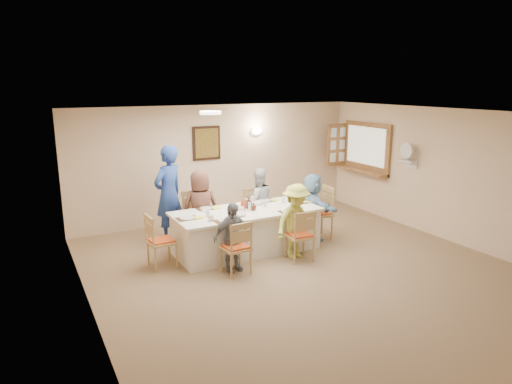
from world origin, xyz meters
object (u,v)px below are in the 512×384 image
serving_hatch (367,148)px  chair_right_end (318,213)px  diner_front_right (296,221)px  dining_table (247,231)px  caregiver (169,194)px  chair_back_right (255,212)px  chair_front_right (300,235)px  chair_left_end (162,240)px  diner_back_left (201,208)px  chair_front_left (235,247)px  chair_back_left (199,217)px  diner_back_right (258,202)px  condiment_ketchup (243,204)px  desk_fan (408,154)px  diner_front_left (232,237)px  diner_right_end (313,207)px

serving_hatch → chair_right_end: 2.55m
diner_front_right → dining_table: bearing=119.6°
caregiver → chair_back_right: bearing=139.1°
dining_table → chair_back_right: chair_back_right is taller
chair_front_right → chair_left_end: 2.29m
chair_front_right → diner_back_left: bearing=-45.4°
serving_hatch → chair_front_left: serving_hatch is taller
serving_hatch → chair_back_right: 3.23m
chair_back_right → caregiver: bearing=172.8°
chair_back_left → diner_back_left: size_ratio=0.70×
dining_table → chair_front_right: 1.00m
diner_back_right → condiment_ketchup: bearing=53.6°
chair_front_right → chair_right_end: bearing=-134.3°
chair_front_right → caregiver: bearing=-44.2°
condiment_ketchup → chair_front_right: bearing=-50.8°
chair_back_left → chair_left_end: bearing=-151.7°
desk_fan → diner_back_left: bearing=166.9°
chair_front_right → chair_right_end: size_ratio=0.89×
chair_right_end → diner_front_left: bearing=-64.3°
diner_back_right → serving_hatch: bearing=-164.1°
chair_right_end → diner_right_end: 0.19m
chair_right_end → diner_front_left: diner_front_left is taller
diner_back_left → condiment_ketchup: size_ratio=6.29×
chair_left_end → serving_hatch: bearing=-82.2°
dining_table → diner_front_right: (0.60, -0.68, 0.27)m
chair_right_end → condiment_ketchup: bearing=-82.4°
chair_back_right → condiment_ketchup: size_ratio=4.00×
chair_front_right → diner_front_right: (0.00, 0.12, 0.20)m
chair_left_end → diner_front_right: diner_front_right is taller
diner_front_left → condiment_ketchup: (0.54, 0.69, 0.31)m
serving_hatch → desk_fan: size_ratio=5.00×
chair_front_right → chair_right_end: (0.95, 0.80, 0.06)m
diner_back_left → dining_table: bearing=135.0°
chair_back_right → diner_right_end: (0.82, -0.80, 0.19)m
chair_back_right → chair_left_end: (-2.15, -0.80, 0.00)m
caregiver → chair_right_end: bearing=127.2°
serving_hatch → chair_left_end: (-5.19, -1.07, -1.05)m
chair_front_left → chair_back_right: bearing=-131.1°
serving_hatch → caregiver: 4.72m
desk_fan → chair_left_end: (-5.08, 0.28, -1.10)m
desk_fan → diner_back_left: 4.32m
chair_right_end → caregiver: 2.87m
diner_back_left → diner_front_right: 1.81m
condiment_ketchup → diner_front_right: bearing=-46.3°
serving_hatch → diner_back_left: (-4.24, -0.39, -0.79)m
chair_front_right → condiment_ketchup: bearing=-45.3°
dining_table → chair_back_right: 1.00m
chair_front_right → diner_back_right: 1.50m
dining_table → chair_front_left: size_ratio=2.95×
diner_front_left → chair_front_right: bearing=-13.2°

